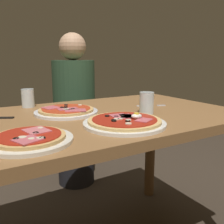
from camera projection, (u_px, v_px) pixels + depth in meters
The scene contains 8 objects.
dining_table at pixel (103, 137), 1.19m from camera, with size 1.28×0.81×0.74m.
pizza_foreground at pixel (125, 122), 0.97m from camera, with size 0.32×0.32×0.05m.
pizza_across_left at pixel (30, 139), 0.77m from camera, with size 0.27×0.27×0.03m.
pizza_across_right at pixel (66, 111), 1.17m from camera, with size 0.29×0.29×0.03m.
water_glass_near at pixel (147, 104), 1.17m from camera, with size 0.07×0.07×0.10m.
water_glass_far at pixel (28, 99), 1.31m from camera, with size 0.06×0.06×0.10m.
fork at pixel (149, 106), 1.35m from camera, with size 0.15×0.08×0.00m.
diner_person at pixel (75, 115), 1.97m from camera, with size 0.32×0.32×1.18m.
Camera 1 is at (-0.54, -1.00, 1.00)m, focal length 40.56 mm.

